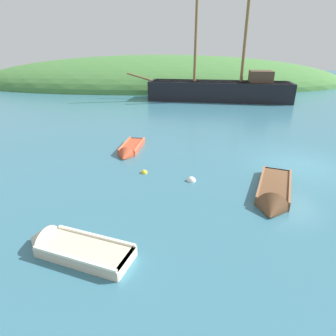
{
  "coord_description": "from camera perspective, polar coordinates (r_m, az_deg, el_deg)",
  "views": [
    {
      "loc": [
        -6.39,
        -12.33,
        5.18
      ],
      "look_at": [
        -6.33,
        -1.0,
        0.31
      ],
      "focal_mm": 30.04,
      "sensor_mm": 36.0,
      "label": 1
    }
  ],
  "objects": [
    {
      "name": "sailing_ship",
      "position": [
        31.13,
        10.53,
        14.69
      ],
      "size": [
        17.28,
        5.82,
        11.25
      ],
      "rotation": [
        0.0,
        0.0,
        2.97
      ],
      "color": "black",
      "rests_on": "ground"
    },
    {
      "name": "rowboat_far",
      "position": [
        11.27,
        20.57,
        -5.26
      ],
      "size": [
        2.56,
        4.03,
        1.1
      ],
      "rotation": [
        0.0,
        0.0,
        4.31
      ],
      "color": "brown",
      "rests_on": "ground"
    },
    {
      "name": "buoy_yellow",
      "position": [
        12.65,
        -4.85,
        -1.0
      ],
      "size": [
        0.3,
        0.3,
        0.3
      ],
      "primitive_type": "sphere",
      "color": "yellow",
      "rests_on": "ground"
    },
    {
      "name": "buoy_white",
      "position": [
        11.9,
        4.75,
        -2.62
      ],
      "size": [
        0.38,
        0.38,
        0.38
      ],
      "primitive_type": "sphere",
      "color": "white",
      "rests_on": "ground"
    },
    {
      "name": "rowboat_center",
      "position": [
        15.3,
        -7.74,
        3.58
      ],
      "size": [
        1.33,
        3.12,
        0.87
      ],
      "rotation": [
        0.0,
        0.0,
        4.56
      ],
      "color": "#C64C2D",
      "rests_on": "ground"
    },
    {
      "name": "ground_plane",
      "position": [
        14.82,
        25.26,
        0.48
      ],
      "size": [
        120.0,
        120.0,
        0.0
      ],
      "primitive_type": "plane",
      "color": "teal"
    },
    {
      "name": "shore_hill",
      "position": [
        45.64,
        -1.4,
        16.75
      ],
      "size": [
        55.95,
        23.65,
        8.35
      ],
      "primitive_type": "ellipsoid",
      "color": "#477F3D",
      "rests_on": "ground"
    },
    {
      "name": "rowboat_portside",
      "position": [
        8.5,
        -19.48,
        -15.13
      ],
      "size": [
        3.37,
        2.11,
        1.01
      ],
      "rotation": [
        0.0,
        0.0,
        2.78
      ],
      "color": "beige",
      "rests_on": "ground"
    }
  ]
}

